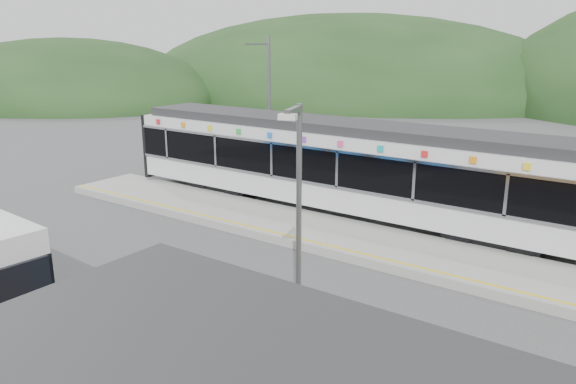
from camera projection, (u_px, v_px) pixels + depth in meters
The scene contains 7 objects.
ground at pixel (281, 271), 17.13m from camera, with size 120.00×120.00×0.00m, color #4C4C4F.
hills at pixel (536, 262), 17.82m from camera, with size 146.00×149.00×26.00m.
platform at pixel (337, 236), 19.69m from camera, with size 26.00×3.20×0.30m, color #9E9E99.
yellow_line at pixel (317, 242), 18.62m from camera, with size 26.00×0.10×0.01m, color yellow.
train at pixel (346, 165), 21.99m from camera, with size 20.44×3.01×3.74m.
catenary_mast_west at pixel (268, 108), 26.81m from camera, with size 0.18×1.80×7.00m.
lamp_post at pixel (296, 209), 11.99m from camera, with size 0.41×1.04×5.56m.
Camera 1 is at (9.39, -12.82, 6.84)m, focal length 35.00 mm.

